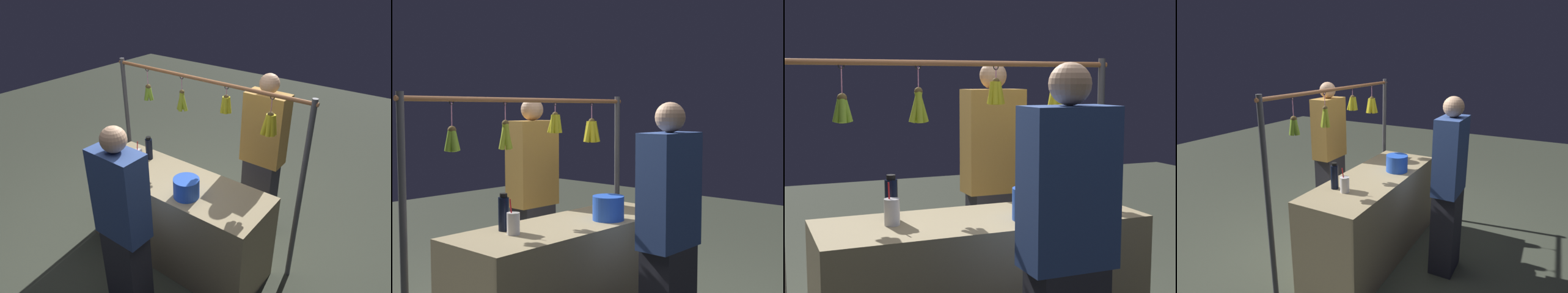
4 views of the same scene
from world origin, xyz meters
TOP-DOWN VIEW (x-y plane):
  - display_rack at (-0.05, -0.38)m, footprint 2.00×0.14m
  - water_bottle at (0.44, -0.14)m, footprint 0.07×0.07m
  - blue_bucket at (-0.23, 0.13)m, footprint 0.21×0.21m
  - drink_cup at (0.47, -0.03)m, footprint 0.08×0.08m
  - vendor_person at (-0.42, -0.82)m, footprint 0.39×0.21m
  - customer_person at (-0.10, 0.70)m, footprint 0.38×0.21m

SIDE VIEW (x-z plane):
  - customer_person at x=-0.10m, z-range -0.01..1.60m
  - vendor_person at x=-0.42m, z-range -0.01..1.65m
  - drink_cup at x=0.47m, z-range 0.79..1.00m
  - blue_bucket at x=-0.23m, z-range 0.83..0.99m
  - water_bottle at x=0.44m, z-range 0.82..1.05m
  - display_rack at x=-0.05m, z-range 0.33..2.00m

